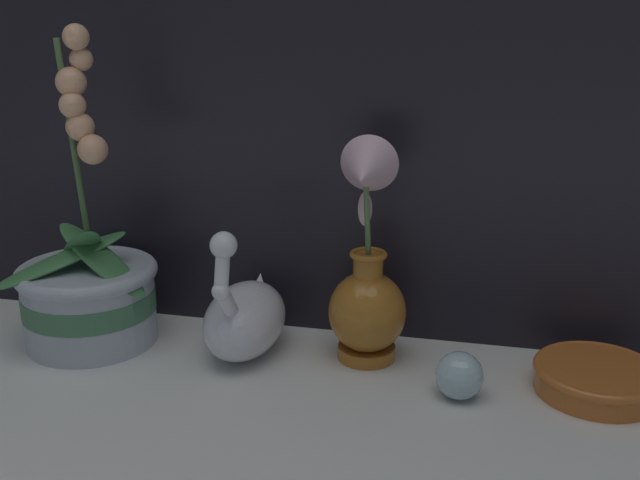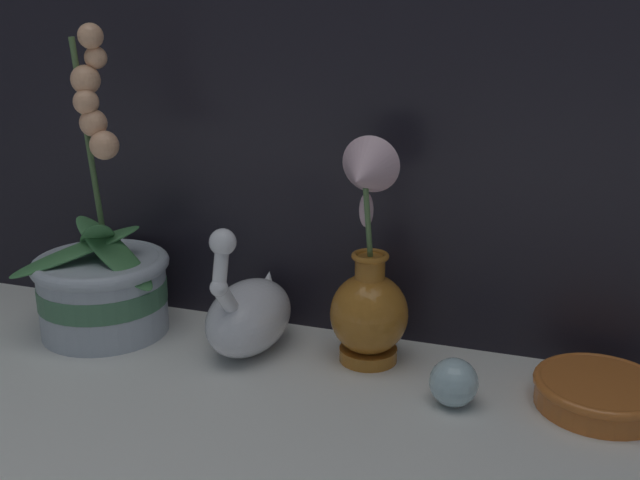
# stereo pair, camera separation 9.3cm
# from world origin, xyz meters

# --- Properties ---
(ground_plane) EXTENTS (2.80, 2.80, 0.00)m
(ground_plane) POSITION_xyz_m (0.00, 0.00, 0.00)
(ground_plane) COLOR silver
(orchid_potted_plant) EXTENTS (0.21, 0.22, 0.43)m
(orchid_potted_plant) POSITION_xyz_m (-0.34, 0.11, 0.08)
(orchid_potted_plant) COLOR #B2BCCC
(orchid_potted_plant) RESTS_ON ground_plane
(swan_figurine) EXTENTS (0.10, 0.19, 0.19)m
(swan_figurine) POSITION_xyz_m (-0.12, 0.13, 0.05)
(swan_figurine) COLOR white
(swan_figurine) RESTS_ON ground_plane
(blue_vase) EXTENTS (0.10, 0.13, 0.30)m
(blue_vase) POSITION_xyz_m (0.04, 0.14, 0.11)
(blue_vase) COLOR #B26B23
(blue_vase) RESTS_ON ground_plane
(glass_sphere) EXTENTS (0.06, 0.06, 0.06)m
(glass_sphere) POSITION_xyz_m (0.17, 0.07, 0.03)
(glass_sphere) COLOR silver
(glass_sphere) RESTS_ON ground_plane
(amber_dish) EXTENTS (0.15, 0.15, 0.03)m
(amber_dish) POSITION_xyz_m (0.33, 0.12, 0.02)
(amber_dish) COLOR #C66628
(amber_dish) RESTS_ON ground_plane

